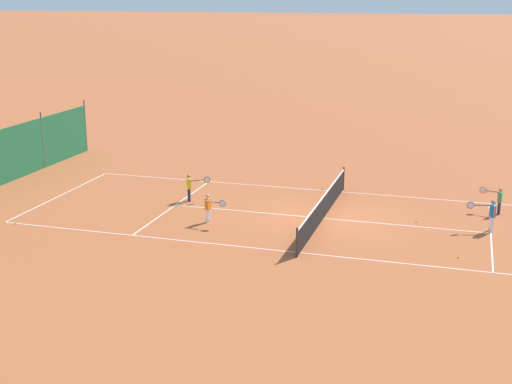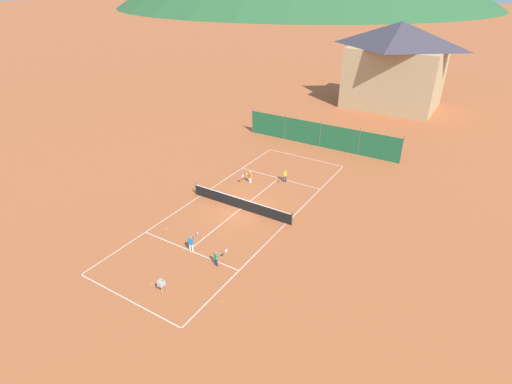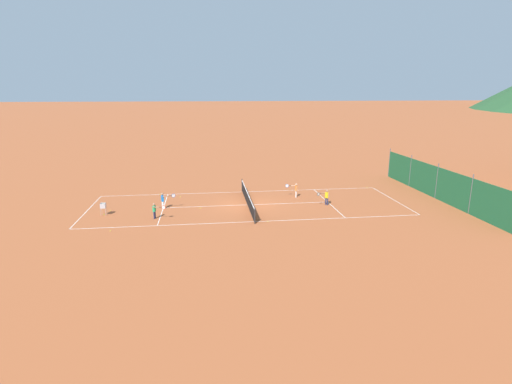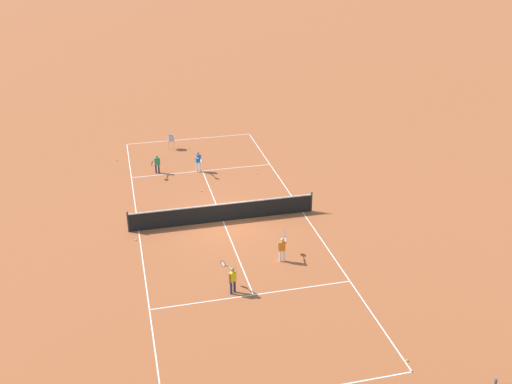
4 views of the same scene
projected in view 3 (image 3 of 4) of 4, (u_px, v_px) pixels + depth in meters
ground_plane at (248, 205)px, 30.87m from camera, size 600.00×600.00×0.00m
court_line_markings at (248, 205)px, 30.87m from camera, size 8.25×23.85×0.01m
tennis_net at (248, 199)px, 30.74m from camera, size 9.18×0.08×1.06m
windscreen_fence_far at (437, 183)px, 32.46m from camera, size 17.28×0.08×2.90m
player_near_service at (326, 196)px, 30.69m from camera, size 0.50×1.01×1.19m
player_far_service at (163, 199)px, 29.69m from camera, size 0.40×1.06×1.23m
player_near_baseline at (155, 210)px, 27.38m from camera, size 0.56×0.91×1.11m
player_far_baseline at (296, 189)px, 32.97m from camera, size 0.53×0.95×1.16m
tennis_ball_far_corner at (110, 231)px, 25.08m from camera, size 0.07×0.07×0.07m
tennis_ball_alley_left at (367, 187)px, 36.28m from camera, size 0.07×0.07×0.07m
tennis_ball_by_net_right at (104, 215)px, 28.33m from camera, size 0.07×0.07×0.07m
tennis_ball_by_net_left at (180, 197)px, 33.12m from camera, size 0.07×0.07×0.07m
tennis_ball_near_corner at (110, 210)px, 29.32m from camera, size 0.07×0.07×0.07m
tennis_ball_mid_court at (200, 208)px, 29.93m from camera, size 0.07×0.07×0.07m
tennis_ball_service_box at (160, 194)px, 33.86m from camera, size 0.07×0.07×0.07m
tennis_ball_alley_right at (268, 222)px, 26.85m from camera, size 0.07×0.07×0.07m
ball_hopper at (103, 206)px, 28.13m from camera, size 0.36×0.36×0.89m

